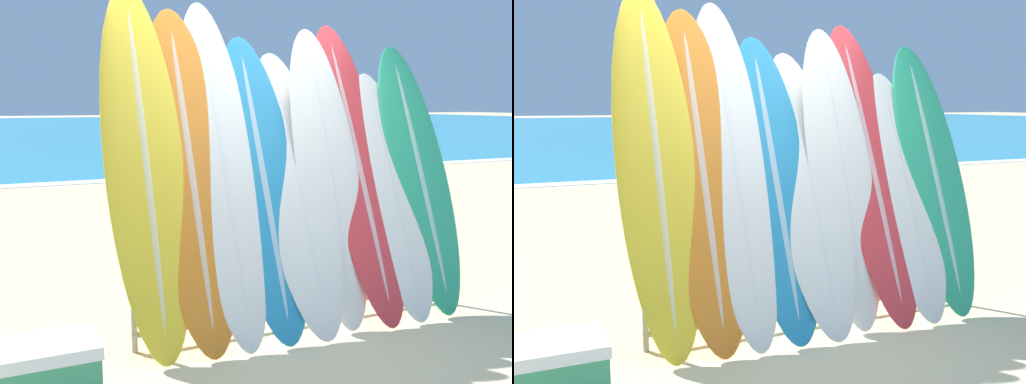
% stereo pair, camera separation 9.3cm
% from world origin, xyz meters
% --- Properties ---
extents(ground_plane, '(160.00, 160.00, 0.00)m').
position_xyz_m(ground_plane, '(0.00, 0.00, 0.00)').
color(ground_plane, '#CCB789').
extents(ocean_water, '(120.00, 60.00, 0.01)m').
position_xyz_m(ocean_water, '(0.00, 38.75, 0.00)').
color(ocean_water, teal).
rests_on(ocean_water, ground_plane).
extents(surfboard_rack, '(2.61, 0.04, 0.90)m').
position_xyz_m(surfboard_rack, '(0.22, 0.28, 0.49)').
color(surfboard_rack, gray).
rests_on(surfboard_rack, ground_plane).
extents(surfboard_slot_0, '(0.56, 0.96, 2.53)m').
position_xyz_m(surfboard_slot_0, '(-0.93, 0.38, 1.27)').
color(surfboard_slot_0, yellow).
rests_on(surfboard_slot_0, ground_plane).
extents(surfboard_slot_1, '(0.59, 1.00, 2.40)m').
position_xyz_m(surfboard_slot_1, '(-0.61, 0.37, 1.20)').
color(surfboard_slot_1, orange).
rests_on(surfboard_slot_1, ground_plane).
extents(surfboard_slot_2, '(0.53, 1.08, 2.47)m').
position_xyz_m(surfboard_slot_2, '(-0.36, 0.39, 1.23)').
color(surfboard_slot_2, silver).
rests_on(surfboard_slot_2, ground_plane).
extents(surfboard_slot_3, '(0.58, 0.98, 2.21)m').
position_xyz_m(surfboard_slot_3, '(-0.06, 0.35, 1.11)').
color(surfboard_slot_3, teal).
rests_on(surfboard_slot_3, ground_plane).
extents(surfboard_slot_4, '(0.60, 1.03, 2.10)m').
position_xyz_m(surfboard_slot_4, '(0.21, 0.33, 1.05)').
color(surfboard_slot_4, silver).
rests_on(surfboard_slot_4, ground_plane).
extents(surfboard_slot_5, '(0.55, 0.86, 2.29)m').
position_xyz_m(surfboard_slot_5, '(0.50, 0.34, 1.15)').
color(surfboard_slot_5, silver).
rests_on(surfboard_slot_5, ground_plane).
extents(surfboard_slot_6, '(0.58, 1.11, 2.36)m').
position_xyz_m(surfboard_slot_6, '(0.80, 0.38, 1.18)').
color(surfboard_slot_6, red).
rests_on(surfboard_slot_6, ground_plane).
extents(surfboard_slot_7, '(0.55, 0.93, 1.95)m').
position_xyz_m(surfboard_slot_7, '(1.07, 0.29, 0.98)').
color(surfboard_slot_7, silver).
rests_on(surfboard_slot_7, ground_plane).
extents(surfboard_slot_8, '(0.59, 0.96, 2.19)m').
position_xyz_m(surfboard_slot_8, '(1.37, 0.33, 1.10)').
color(surfboard_slot_8, '#289E70').
rests_on(surfboard_slot_8, ground_plane).
extents(person_near_water, '(0.21, 0.26, 1.53)m').
position_xyz_m(person_near_water, '(1.74, 8.17, 0.83)').
color(person_near_water, '#846047').
rests_on(person_near_water, ground_plane).
extents(person_mid_beach, '(0.26, 0.21, 1.53)m').
position_xyz_m(person_mid_beach, '(0.64, 3.56, 0.84)').
color(person_mid_beach, '#A87A5B').
rests_on(person_mid_beach, ground_plane).
extents(person_far_left, '(0.31, 0.24, 1.81)m').
position_xyz_m(person_far_left, '(2.89, 4.18, 0.99)').
color(person_far_left, '#846047').
rests_on(person_far_left, ground_plane).
extents(cooler_box, '(0.58, 0.40, 0.40)m').
position_xyz_m(cooler_box, '(-1.70, -0.30, 0.20)').
color(cooler_box, '#389366').
rests_on(cooler_box, ground_plane).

